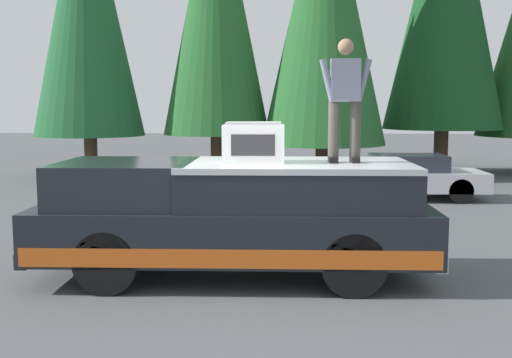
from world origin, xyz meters
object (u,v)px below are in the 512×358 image
(pickup_truck, at_px, (234,217))
(compressor_unit, at_px, (254,142))
(person_on_truck_bed, at_px, (345,97))
(parked_car_silver, at_px, (404,177))

(pickup_truck, bearing_deg, compressor_unit, -98.19)
(compressor_unit, xyz_separation_m, person_on_truck_bed, (0.03, -1.25, 0.62))
(pickup_truck, distance_m, person_on_truck_bed, 2.27)
(pickup_truck, relative_size, parked_car_silver, 1.35)
(pickup_truck, relative_size, compressor_unit, 6.60)
(person_on_truck_bed, relative_size, parked_car_silver, 0.41)
(pickup_truck, distance_m, parked_car_silver, 8.50)
(pickup_truck, bearing_deg, parked_car_silver, -27.54)
(pickup_truck, height_order, person_on_truck_bed, person_on_truck_bed)
(compressor_unit, xyz_separation_m, parked_car_silver, (7.57, -3.64, -1.35))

